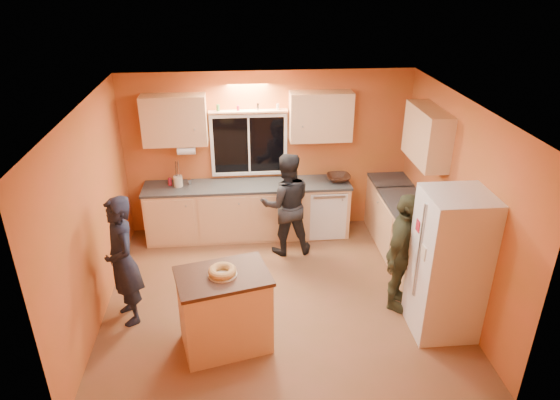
{
  "coord_description": "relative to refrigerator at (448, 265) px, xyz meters",
  "views": [
    {
      "loc": [
        -0.48,
        -5.46,
        4.07
      ],
      "look_at": [
        0.05,
        0.4,
        1.24
      ],
      "focal_mm": 32.0,
      "sensor_mm": 36.0,
      "label": 1
    }
  ],
  "objects": [
    {
      "name": "potted_plant",
      "position": [
        0.12,
        0.79,
        0.16
      ],
      "size": [
        0.3,
        0.26,
        0.32
      ],
      "primitive_type": "imported",
      "rotation": [
        0.0,
        0.0,
        0.06
      ],
      "color": "gray",
      "rests_on": "right_counter"
    },
    {
      "name": "right_counter",
      "position": [
        0.06,
        1.3,
        -0.45
      ],
      "size": [
        0.62,
        1.84,
        0.9
      ],
      "color": "tan",
      "rests_on": "ground"
    },
    {
      "name": "refrigerator",
      "position": [
        0.0,
        0.0,
        0.0
      ],
      "size": [
        0.72,
        0.7,
        1.8
      ],
      "primitive_type": "cube",
      "color": "silver",
      "rests_on": "ground"
    },
    {
      "name": "back_counter",
      "position": [
        -1.88,
        2.5,
        -0.45
      ],
      "size": [
        4.23,
        0.62,
        0.9
      ],
      "color": "tan",
      "rests_on": "ground"
    },
    {
      "name": "person_center",
      "position": [
        -1.68,
        1.95,
        -0.1
      ],
      "size": [
        0.81,
        0.65,
        1.6
      ],
      "primitive_type": "imported",
      "rotation": [
        0.0,
        0.0,
        3.2
      ],
      "color": "black",
      "rests_on": "ground"
    },
    {
      "name": "ground",
      "position": [
        -1.89,
        0.8,
        -0.9
      ],
      "size": [
        4.5,
        4.5,
        0.0
      ],
      "primitive_type": "plane",
      "color": "brown",
      "rests_on": "ground"
    },
    {
      "name": "red_box",
      "position": [
        0.03,
        1.54,
        0.04
      ],
      "size": [
        0.2,
        0.18,
        0.07
      ],
      "primitive_type": "cube",
      "rotation": [
        0.0,
        0.0,
        -0.42
      ],
      "color": "maroon",
      "rests_on": "right_counter"
    },
    {
      "name": "mixing_bowl",
      "position": [
        -0.79,
        2.52,
        0.05
      ],
      "size": [
        0.4,
        0.4,
        0.09
      ],
      "primitive_type": "imported",
      "rotation": [
        0.0,
        0.0,
        -0.06
      ],
      "color": "black",
      "rests_on": "back_counter"
    },
    {
      "name": "person_right",
      "position": [
        -0.39,
        0.47,
        -0.11
      ],
      "size": [
        0.84,
        0.99,
        1.59
      ],
      "primitive_type": "imported",
      "rotation": [
        0.0,
        0.0,
        0.98
      ],
      "color": "#383C26",
      "rests_on": "ground"
    },
    {
      "name": "bundt_pastry",
      "position": [
        -2.59,
        -0.08,
        0.12
      ],
      "size": [
        0.31,
        0.31,
        0.09
      ],
      "primitive_type": "torus",
      "color": "#B5884A",
      "rests_on": "island"
    },
    {
      "name": "room_shell",
      "position": [
        -1.77,
        1.21,
        0.72
      ],
      "size": [
        4.54,
        4.04,
        2.61
      ],
      "color": "#D25D35",
      "rests_on": "ground"
    },
    {
      "name": "island",
      "position": [
        -2.59,
        -0.08,
        -0.41
      ],
      "size": [
        1.14,
        0.9,
        0.97
      ],
      "rotation": [
        0.0,
        0.0,
        0.24
      ],
      "color": "tan",
      "rests_on": "ground"
    },
    {
      "name": "person_left",
      "position": [
        -3.79,
        0.53,
        -0.07
      ],
      "size": [
        0.62,
        0.72,
        1.66
      ],
      "primitive_type": "imported",
      "rotation": [
        0.0,
        0.0,
        -1.11
      ],
      "color": "black",
      "rests_on": "ground"
    },
    {
      "name": "utensil_crock",
      "position": [
        -3.31,
        2.53,
        0.09
      ],
      "size": [
        0.14,
        0.14,
        0.17
      ],
      "primitive_type": "cylinder",
      "color": "beige",
      "rests_on": "back_counter"
    }
  ]
}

